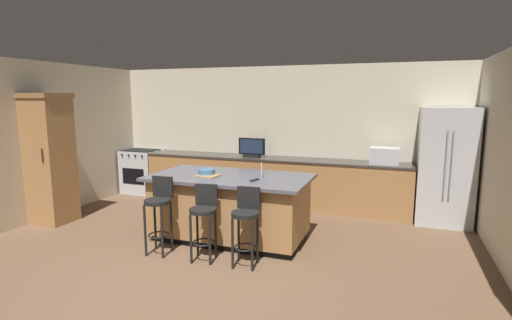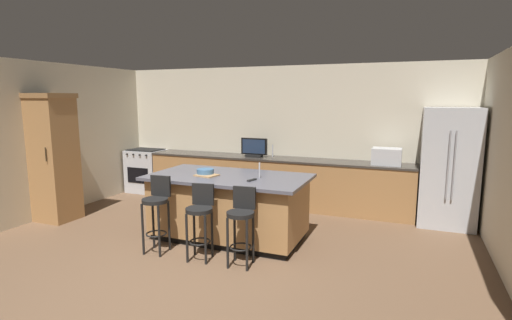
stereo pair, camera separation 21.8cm
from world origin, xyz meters
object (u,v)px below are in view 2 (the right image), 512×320
(refrigerator, at_px, (449,167))
(range_oven, at_px, (147,171))
(kitchen_island, at_px, (229,206))
(fruit_bowl, at_px, (205,172))
(microwave, at_px, (387,156))
(bar_stool_right, at_px, (241,220))
(cabinet_tower, at_px, (54,155))
(bar_stool_left, at_px, (157,207))
(cutting_board, at_px, (207,175))
(tv_remote, at_px, (252,180))
(bar_stool_center, at_px, (200,215))
(tv_monitor, at_px, (254,148))

(refrigerator, bearing_deg, range_oven, 179.30)
(kitchen_island, height_order, fruit_bowl, fruit_bowl)
(microwave, xyz_separation_m, fruit_bowl, (-2.38, -2.02, -0.08))
(refrigerator, height_order, bar_stool_right, refrigerator)
(refrigerator, height_order, cabinet_tower, cabinet_tower)
(bar_stool_left, height_order, fruit_bowl, fruit_bowl)
(kitchen_island, xyz_separation_m, bar_stool_left, (-0.66, -0.82, 0.14))
(microwave, height_order, bar_stool_right, microwave)
(cabinet_tower, height_order, cutting_board, cabinet_tower)
(kitchen_island, xyz_separation_m, tv_remote, (0.45, -0.20, 0.47))
(bar_stool_right, xyz_separation_m, fruit_bowl, (-0.89, 0.71, 0.40))
(range_oven, bearing_deg, kitchen_island, -33.33)
(refrigerator, distance_m, fruit_bowl, 3.86)
(bar_stool_center, bearing_deg, bar_stool_left, 171.97)
(range_oven, xyz_separation_m, cutting_board, (2.67, -2.07, 0.48))
(kitchen_island, relative_size, cabinet_tower, 1.08)
(tv_monitor, bearing_deg, range_oven, 178.87)
(cabinet_tower, distance_m, bar_stool_right, 3.72)
(bar_stool_center, bearing_deg, cabinet_tower, 161.28)
(bar_stool_left, relative_size, bar_stool_center, 1.06)
(fruit_bowl, height_order, cutting_board, fruit_bowl)
(kitchen_island, xyz_separation_m, microwave, (2.04, 1.94, 0.58))
(tv_monitor, bearing_deg, fruit_bowl, -88.95)
(kitchen_island, xyz_separation_m, bar_stool_center, (-0.01, -0.81, 0.10))
(range_oven, bearing_deg, bar_stool_center, -43.08)
(refrigerator, distance_m, microwave, 0.96)
(fruit_bowl, bearing_deg, tv_monitor, 91.05)
(cabinet_tower, xyz_separation_m, tv_monitor, (2.72, 2.17, -0.01))
(bar_stool_center, distance_m, bar_stool_right, 0.56)
(kitchen_island, bearing_deg, range_oven, 146.67)
(refrigerator, relative_size, microwave, 3.95)
(kitchen_island, distance_m, microwave, 2.88)
(microwave, xyz_separation_m, tv_remote, (-1.59, -2.14, -0.11))
(range_oven, bearing_deg, tv_remote, -32.20)
(cabinet_tower, relative_size, microwave, 4.42)
(fruit_bowl, bearing_deg, kitchen_island, 12.81)
(microwave, bearing_deg, cabinet_tower, -156.57)
(bar_stool_center, relative_size, tv_remote, 5.64)
(kitchen_island, relative_size, tv_remote, 13.52)
(range_oven, height_order, bar_stool_left, bar_stool_left)
(tv_monitor, distance_m, bar_stool_left, 2.77)
(tv_remote, xyz_separation_m, cutting_board, (-0.73, 0.07, -0.00))
(microwave, xyz_separation_m, cutting_board, (-2.32, -2.07, -0.12))
(tv_monitor, bearing_deg, bar_stool_left, -96.03)
(kitchen_island, relative_size, fruit_bowl, 9.26)
(tv_monitor, bearing_deg, kitchen_island, -78.85)
(bar_stool_left, bearing_deg, tv_remote, 25.85)
(cabinet_tower, distance_m, bar_stool_center, 3.17)
(range_oven, relative_size, fruit_bowl, 3.79)
(kitchen_island, relative_size, cutting_board, 7.80)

